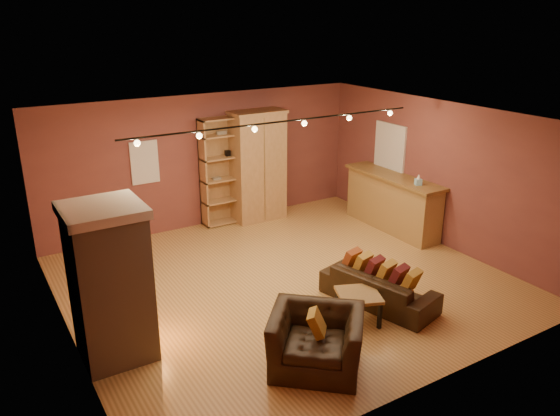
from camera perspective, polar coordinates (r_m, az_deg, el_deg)
floor at (r=9.42m, az=0.65°, el=-7.68°), size 7.00×7.00×0.00m
ceiling at (r=8.51m, az=0.73°, el=9.32°), size 7.00×7.00×0.00m
back_wall at (r=11.63m, az=-7.84°, el=4.90°), size 7.00×0.02×2.80m
left_wall at (r=7.74m, az=-21.95°, el=-4.10°), size 0.02×6.50×2.80m
right_wall at (r=11.04m, az=16.32°, el=3.49°), size 0.02×6.50×2.80m
fireplace at (r=7.41m, az=-17.27°, el=-7.49°), size 1.01×0.98×2.12m
back_window at (r=11.15m, az=-13.97°, el=4.65°), size 0.56×0.04×0.86m
bookcase at (r=11.71m, az=-6.13°, el=3.94°), size 0.95×0.37×2.32m
armoire at (r=11.88m, az=-2.36°, el=4.43°), size 1.18×0.67×2.41m
bar_counter at (r=11.69m, az=11.66°, el=0.62°), size 0.65×2.45×1.17m
tissue_box at (r=10.96m, az=14.26°, el=2.81°), size 0.15×0.15×0.21m
right_window at (r=11.91m, az=11.42°, el=6.29°), size 0.05×0.90×1.00m
loveseat at (r=8.73m, az=10.32°, el=-7.55°), size 1.00×1.92×0.77m
armchair at (r=7.13m, az=3.83°, el=-12.77°), size 1.38×1.34×1.02m
coffee_table at (r=8.21m, az=8.22°, el=-9.24°), size 0.78×0.78×0.46m
track_rail at (r=8.70m, az=0.02°, el=8.78°), size 5.20×0.09×0.13m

